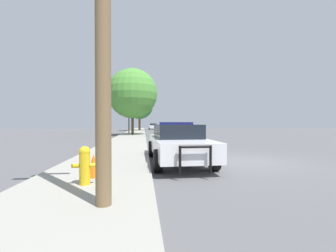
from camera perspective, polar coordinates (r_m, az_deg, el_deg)
name	(u,v)px	position (r m, az deg, el deg)	size (l,w,h in m)	color
ground_plane	(243,161)	(9.26, 18.42, -8.53)	(110.00, 110.00, 0.00)	#565659
sidewalk_left	(108,162)	(8.52, -14.98, -8.89)	(3.00, 110.00, 0.13)	#99968C
police_car	(177,142)	(8.53, 2.35, -4.10)	(2.10, 5.27, 1.52)	white
fire_hydrant	(85,164)	(5.33, -20.39, -9.06)	(0.55, 0.24, 0.85)	gold
traffic_light	(139,109)	(31.12, -7.47, 4.31)	(3.25, 0.35, 4.67)	#424247
car_background_oncoming	(183,128)	(35.28, 3.92, -0.51)	(2.06, 4.52, 1.37)	#333856
car_background_distant	(153,126)	(53.54, -3.80, -0.04)	(2.10, 4.47, 1.42)	silver
tree_sidewalk_mid	(133,94)	(27.18, -9.00, 8.15)	(5.88, 5.88, 7.81)	#4C3823
tree_sidewalk_far	(139,106)	(43.02, -7.26, 5.14)	(5.13, 5.13, 7.25)	brown
traffic_cone	(94,165)	(6.03, -18.36, -9.48)	(0.38, 0.38, 0.58)	orange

